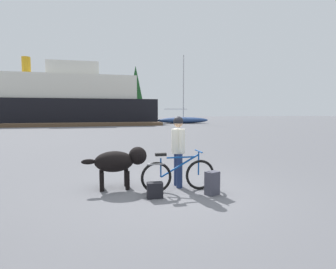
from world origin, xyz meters
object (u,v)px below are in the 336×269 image
Objects in this scene: ferry_boat at (55,101)px; dog at (119,161)px; handbag_pannier at (155,190)px; backpack at (212,183)px; person_cyclist at (178,145)px; bicycle at (178,175)px; sailboat_moored at (183,120)px.

dog is at bearing -79.43° from ferry_boat.
backpack is at bearing -3.83° from handbag_pannier.
person_cyclist reaches higher than backpack.
dog reaches higher than handbag_pannier.
person_cyclist is at bearing 44.61° from handbag_pannier.
ferry_boat is (-7.60, 34.59, 2.83)m from bicycle.
person_cyclist is at bearing -8.06° from dog.
handbag_pannier is at bearing -150.77° from bicycle.
ferry_boat reaches higher than dog.
sailboat_moored is at bearing 73.49° from backpack.
dog reaches higher than bicycle.
bicycle reaches higher than backpack.
ferry_boat reaches higher than backpack.
person_cyclist is at bearing -77.31° from ferry_boat.
backpack is 0.05× the size of sailboat_moored.
person_cyclist is 3.32× the size of backpack.
ferry_boat is (-6.35, 34.04, 2.57)m from dog.
bicycle is at bearing -23.85° from dog.
dog is at bearing 156.15° from bicycle.
sailboat_moored reaches higher than handbag_pannier.
dog is at bearing 152.88° from backpack.
dog is (-1.36, 0.19, -0.36)m from person_cyclist.
ferry_boat reaches higher than bicycle.
person_cyclist is 5.11× the size of handbag_pannier.
sailboat_moored is at bearing 69.93° from dog.
bicycle is 1.15× the size of dog.
handbag_pannier is 34.16m from sailboat_moored.
sailboat_moored reaches higher than ferry_boat.
sailboat_moored is at bearing -8.09° from ferry_boat.
person_cyclist is 0.06× the size of ferry_boat.
ferry_boat is at bearing 100.57° from dog.
person_cyclist reaches higher than handbag_pannier.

